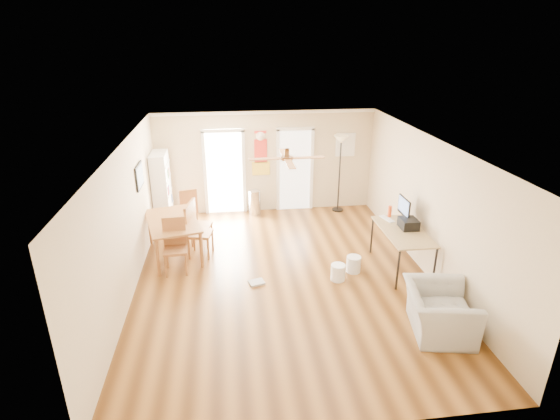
{
  "coord_description": "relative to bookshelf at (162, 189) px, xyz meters",
  "views": [
    {
      "loc": [
        -0.98,
        -7.18,
        4.32
      ],
      "look_at": [
        0.0,
        0.6,
        1.15
      ],
      "focal_mm": 27.93,
      "sensor_mm": 36.0,
      "label": 1
    }
  ],
  "objects": [
    {
      "name": "ceiling",
      "position": [
        2.55,
        -2.91,
        1.71
      ],
      "size": [
        5.5,
        7.0,
        0.0
      ],
      "primitive_type": null,
      "color": "silver",
      "rests_on": "floor"
    },
    {
      "name": "orange_bottle",
      "position": [
        4.85,
        -2.15,
        0.05
      ],
      "size": [
        0.09,
        0.09,
        0.23
      ],
      "primitive_type": "cylinder",
      "rotation": [
        0.0,
        0.0,
        0.25
      ],
      "color": "#F14815",
      "rests_on": "computer_desk"
    },
    {
      "name": "printer",
      "position": [
        5.0,
        -2.76,
        0.03
      ],
      "size": [
        0.32,
        0.38,
        0.19
      ],
      "primitive_type": "cube",
      "rotation": [
        0.0,
        0.0,
        -0.01
      ],
      "color": "black",
      "rests_on": "computer_desk"
    },
    {
      "name": "ceiling_fan",
      "position": [
        2.55,
        -3.21,
        1.54
      ],
      "size": [
        1.24,
        1.24,
        0.2
      ],
      "primitive_type": null,
      "color": "#593819",
      "rests_on": "ceiling"
    },
    {
      "name": "torchiere_lamp",
      "position": [
        4.42,
        0.32,
        0.11
      ],
      "size": [
        0.41,
        0.41,
        1.99
      ],
      "primitive_type": null,
      "rotation": [
        0.0,
        0.0,
        0.09
      ],
      "color": "black",
      "rests_on": "floor"
    },
    {
      "name": "dining_chair_right_b",
      "position": [
        0.95,
        -1.79,
        -0.33
      ],
      "size": [
        0.55,
        0.55,
        1.12
      ],
      "primitive_type": null,
      "rotation": [
        0.0,
        0.0,
        1.36
      ],
      "color": "#AB6C37",
      "rests_on": "floor"
    },
    {
      "name": "bookshelf",
      "position": [
        0.0,
        0.0,
        0.0
      ],
      "size": [
        0.43,
        0.83,
        1.78
      ],
      "primitive_type": null,
      "rotation": [
        0.0,
        0.0,
        -0.09
      ],
      "color": "white",
      "rests_on": "floor"
    },
    {
      "name": "wall_left",
      "position": [
        -0.2,
        -2.91,
        0.41
      ],
      "size": [
        0.04,
        7.0,
        2.6
      ],
      "primitive_type": null,
      "color": "beige",
      "rests_on": "floor"
    },
    {
      "name": "wall_back",
      "position": [
        2.55,
        0.59,
        0.41
      ],
      "size": [
        5.5,
        0.04,
        2.6
      ],
      "primitive_type": null,
      "color": "beige",
      "rests_on": "floor"
    },
    {
      "name": "armchair",
      "position": [
        4.7,
        -4.81,
        -0.53
      ],
      "size": [
        1.16,
        1.27,
        0.72
      ],
      "primitive_type": "imported",
      "rotation": [
        0.0,
        0.0,
        1.38
      ],
      "color": "#A0A09B",
      "rests_on": "floor"
    },
    {
      "name": "wastebasket_b",
      "position": [
        3.93,
        -2.86,
        -0.73
      ],
      "size": [
        0.29,
        0.29,
        0.32
      ],
      "primitive_type": "cylinder",
      "rotation": [
        0.0,
        0.0,
        -0.04
      ],
      "color": "silver",
      "rests_on": "floor"
    },
    {
      "name": "crown_molding",
      "position": [
        2.55,
        -2.91,
        1.67
      ],
      "size": [
        5.5,
        7.0,
        0.08
      ],
      "primitive_type": null,
      "color": "white",
      "rests_on": "wall_back"
    },
    {
      "name": "keyboard",
      "position": [
        4.75,
        -2.27,
        -0.05
      ],
      "size": [
        0.23,
        0.41,
        0.01
      ],
      "primitive_type": "cube",
      "rotation": [
        0.0,
        0.0,
        0.28
      ],
      "color": "silver",
      "rests_on": "computer_desk"
    },
    {
      "name": "bathroom_doorway",
      "position": [
        3.3,
        0.58,
        0.16
      ],
      "size": [
        0.8,
        0.1,
        2.1
      ],
      "primitive_type": null,
      "color": "white",
      "rests_on": "wall_back"
    },
    {
      "name": "dining_table",
      "position": [
        0.4,
        -1.7,
        -0.49
      ],
      "size": [
        1.33,
        1.78,
        0.8
      ],
      "primitive_type": null,
      "rotation": [
        0.0,
        0.0,
        0.25
      ],
      "color": "#956230",
      "rests_on": "floor"
    },
    {
      "name": "dining_chair_near",
      "position": [
        0.51,
        -2.43,
        -0.35
      ],
      "size": [
        0.46,
        0.46,
        1.07
      ],
      "primitive_type": null,
      "rotation": [
        0.0,
        0.0,
        0.05
      ],
      "color": "#9B5F32",
      "rests_on": "floor"
    },
    {
      "name": "dining_chair_right_a",
      "position": [
        0.95,
        -1.24,
        -0.39
      ],
      "size": [
        0.5,
        0.5,
        1.01
      ],
      "primitive_type": null,
      "rotation": [
        0.0,
        0.0,
        1.33
      ],
      "color": "#A36434",
      "rests_on": "floor"
    },
    {
      "name": "floor_cloth",
      "position": [
        2.01,
        -3.06,
        -0.87
      ],
      "size": [
        0.33,
        0.29,
        0.04
      ],
      "primitive_type": "cube",
      "rotation": [
        0.0,
        0.0,
        0.27
      ],
      "color": "#A6A6A1",
      "rests_on": "floor"
    },
    {
      "name": "floor",
      "position": [
        2.55,
        -2.91,
        -0.89
      ],
      "size": [
        7.0,
        7.0,
        0.0
      ],
      "primitive_type": "plane",
      "color": "brown",
      "rests_on": "ground"
    },
    {
      "name": "framed_poster",
      "position": [
        -0.17,
        -1.51,
        0.81
      ],
      "size": [
        0.04,
        0.66,
        0.48
      ],
      "primitive_type": "cube",
      "color": "black",
      "rests_on": "wall_left"
    },
    {
      "name": "wall_front",
      "position": [
        2.55,
        -6.41,
        0.41
      ],
      "size": [
        5.5,
        0.04,
        2.6
      ],
      "primitive_type": null,
      "color": "beige",
      "rests_on": "floor"
    },
    {
      "name": "kitchen_doorway",
      "position": [
        1.5,
        0.58,
        0.16
      ],
      "size": [
        0.9,
        0.1,
        2.1
      ],
      "primitive_type": null,
      "color": "white",
      "rests_on": "wall_back"
    },
    {
      "name": "dining_chair_far",
      "position": [
        0.59,
        -0.28,
        -0.39
      ],
      "size": [
        0.51,
        0.51,
        1.0
      ],
      "primitive_type": null,
      "rotation": [
        0.0,
        0.0,
        3.43
      ],
      "color": "#A36334",
      "rests_on": "floor"
    },
    {
      "name": "wastebasket_a",
      "position": [
        3.55,
        -3.12,
        -0.73
      ],
      "size": [
        0.3,
        0.3,
        0.32
      ],
      "primitive_type": "cylinder",
      "rotation": [
        0.0,
        0.0,
        -0.09
      ],
      "color": "white",
      "rests_on": "floor"
    },
    {
      "name": "trash_can",
      "position": [
        2.23,
        0.32,
        -0.57
      ],
      "size": [
        0.37,
        0.37,
        0.65
      ],
      "primitive_type": "cylinder",
      "rotation": [
        0.0,
        0.0,
        0.28
      ],
      "color": "#B8B8BA",
      "rests_on": "floor"
    },
    {
      "name": "computer_desk",
      "position": [
        4.87,
        -2.85,
        -0.48
      ],
      "size": [
        0.77,
        1.54,
        0.83
      ],
      "primitive_type": null,
      "color": "#A28658",
      "rests_on": "floor"
    },
    {
      "name": "wall_decal",
      "position": [
        2.43,
        0.57,
        0.66
      ],
      "size": [
        0.46,
        0.03,
        1.1
      ],
      "primitive_type": "cube",
      "color": "red",
      "rests_on": "wall_back"
    },
    {
      "name": "ac_grille",
      "position": [
        4.6,
        0.56,
        0.81
      ],
      "size": [
        0.5,
        0.04,
        0.6
      ],
      "primitive_type": "cube",
      "color": "white",
      "rests_on": "wall_back"
    },
    {
      "name": "wall_right",
      "position": [
        5.3,
        -2.91,
        0.41
      ],
      "size": [
        0.04,
        7.0,
        2.6
      ],
      "primitive_type": null,
      "color": "beige",
      "rests_on": "floor"
    },
    {
      "name": "imac",
      "position": [
        5.02,
        -2.43,
        0.19
      ],
      "size": [
        0.23,
        0.54,
        0.5
      ],
      "primitive_type": null,
      "rotation": [
        0.0,
        0.0,
        -0.3
      ],
      "color": "black",
      "rests_on": "computer_desk"
    }
  ]
}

